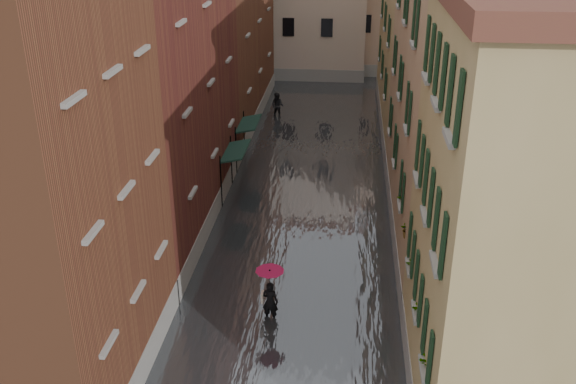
% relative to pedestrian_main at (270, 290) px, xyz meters
% --- Properties ---
extents(ground, '(120.00, 120.00, 0.00)m').
position_rel_pedestrian_main_xyz_m(ground, '(0.59, -1.59, -1.29)').
color(ground, '#535355').
rests_on(ground, ground).
extents(floodwater, '(10.00, 60.00, 0.20)m').
position_rel_pedestrian_main_xyz_m(floodwater, '(0.59, 11.41, -1.19)').
color(floodwater, '#474A4E').
rests_on(floodwater, ground).
extents(building_left_near, '(6.00, 8.00, 13.00)m').
position_rel_pedestrian_main_xyz_m(building_left_near, '(-6.41, -3.59, 5.21)').
color(building_left_near, brown).
rests_on(building_left_near, ground).
extents(building_left_mid, '(6.00, 14.00, 12.50)m').
position_rel_pedestrian_main_xyz_m(building_left_mid, '(-6.41, 7.41, 4.96)').
color(building_left_mid, '#58291C').
rests_on(building_left_mid, ground).
extents(building_left_far, '(6.00, 16.00, 14.00)m').
position_rel_pedestrian_main_xyz_m(building_left_far, '(-6.41, 22.41, 5.71)').
color(building_left_far, brown).
rests_on(building_left_far, ground).
extents(building_right_near, '(6.00, 8.00, 11.50)m').
position_rel_pedestrian_main_xyz_m(building_right_near, '(7.59, -3.59, 4.46)').
color(building_right_near, '#97834E').
rests_on(building_right_near, ground).
extents(building_right_mid, '(6.00, 14.00, 13.00)m').
position_rel_pedestrian_main_xyz_m(building_right_mid, '(7.59, 7.41, 5.21)').
color(building_right_mid, tan).
rests_on(building_right_mid, ground).
extents(building_right_far, '(6.00, 16.00, 11.50)m').
position_rel_pedestrian_main_xyz_m(building_right_far, '(7.59, 22.41, 4.46)').
color(building_right_far, '#97834E').
rests_on(building_right_far, ground).
extents(awning_near, '(1.09, 2.81, 2.80)m').
position_rel_pedestrian_main_xyz_m(awning_near, '(-2.90, 9.93, 1.17)').
color(awning_near, '#163328').
rests_on(awning_near, ground).
extents(awning_far, '(1.09, 2.76, 2.80)m').
position_rel_pedestrian_main_xyz_m(awning_far, '(-2.90, 14.07, 1.17)').
color(awning_far, '#163328').
rests_on(awning_far, ground).
extents(window_planters, '(0.59, 10.28, 0.84)m').
position_rel_pedestrian_main_xyz_m(window_planters, '(4.71, -1.13, 2.22)').
color(window_planters, brown).
rests_on(window_planters, ground).
extents(pedestrian_main, '(1.00, 1.00, 2.06)m').
position_rel_pedestrian_main_xyz_m(pedestrian_main, '(0.00, 0.00, 0.00)').
color(pedestrian_main, black).
rests_on(pedestrian_main, ground).
extents(pedestrian_far, '(1.02, 0.88, 1.80)m').
position_rel_pedestrian_main_xyz_m(pedestrian_far, '(-2.28, 22.78, -0.39)').
color(pedestrian_far, black).
rests_on(pedestrian_far, ground).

